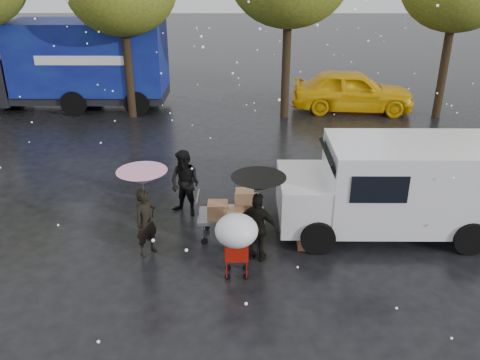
{
  "coord_description": "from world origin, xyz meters",
  "views": [
    {
      "loc": [
        0.88,
        -9.34,
        6.1
      ],
      "look_at": [
        0.81,
        1.0,
        1.35
      ],
      "focal_mm": 38.0,
      "sensor_mm": 36.0,
      "label": 1
    }
  ],
  "objects_px": {
    "person_black": "(258,227)",
    "blue_truck": "(70,65)",
    "person_pink": "(146,222)",
    "white_van": "(394,186)",
    "shopping_cart": "(236,234)",
    "yellow_taxi": "(352,91)",
    "vendor_cart": "(235,209)"
  },
  "relations": [
    {
      "from": "person_black",
      "to": "blue_truck",
      "type": "relative_size",
      "value": 0.19
    },
    {
      "from": "person_pink",
      "to": "white_van",
      "type": "relative_size",
      "value": 0.31
    },
    {
      "from": "shopping_cart",
      "to": "white_van",
      "type": "height_order",
      "value": "white_van"
    },
    {
      "from": "person_black",
      "to": "shopping_cart",
      "type": "relative_size",
      "value": 1.06
    },
    {
      "from": "blue_truck",
      "to": "yellow_taxi",
      "type": "xyz_separation_m",
      "value": [
        11.46,
        -0.38,
        -0.93
      ]
    },
    {
      "from": "person_pink",
      "to": "person_black",
      "type": "bearing_deg",
      "value": -55.45
    },
    {
      "from": "person_pink",
      "to": "blue_truck",
      "type": "bearing_deg",
      "value": 64.38
    },
    {
      "from": "person_pink",
      "to": "yellow_taxi",
      "type": "bearing_deg",
      "value": 9.26
    },
    {
      "from": "person_pink",
      "to": "blue_truck",
      "type": "xyz_separation_m",
      "value": [
        -4.97,
        11.14,
        1.0
      ]
    },
    {
      "from": "person_pink",
      "to": "person_black",
      "type": "distance_m",
      "value": 2.39
    },
    {
      "from": "person_black",
      "to": "blue_truck",
      "type": "height_order",
      "value": "blue_truck"
    },
    {
      "from": "blue_truck",
      "to": "white_van",
      "type": "bearing_deg",
      "value": -44.09
    },
    {
      "from": "white_van",
      "to": "blue_truck",
      "type": "xyz_separation_m",
      "value": [
        -10.47,
        10.14,
        0.6
      ]
    },
    {
      "from": "vendor_cart",
      "to": "white_van",
      "type": "distance_m",
      "value": 3.66
    },
    {
      "from": "person_pink",
      "to": "shopping_cart",
      "type": "bearing_deg",
      "value": -76.29
    },
    {
      "from": "vendor_cart",
      "to": "white_van",
      "type": "relative_size",
      "value": 0.31
    },
    {
      "from": "shopping_cart",
      "to": "blue_truck",
      "type": "relative_size",
      "value": 0.18
    },
    {
      "from": "yellow_taxi",
      "to": "person_pink",
      "type": "bearing_deg",
      "value": 153.78
    },
    {
      "from": "person_pink",
      "to": "shopping_cart",
      "type": "relative_size",
      "value": 1.04
    },
    {
      "from": "shopping_cart",
      "to": "yellow_taxi",
      "type": "distance_m",
      "value": 12.59
    },
    {
      "from": "yellow_taxi",
      "to": "vendor_cart",
      "type": "bearing_deg",
      "value": 160.38
    },
    {
      "from": "person_black",
      "to": "shopping_cart",
      "type": "xyz_separation_m",
      "value": [
        -0.44,
        -0.73,
        0.28
      ]
    },
    {
      "from": "person_pink",
      "to": "blue_truck",
      "type": "distance_m",
      "value": 12.24
    },
    {
      "from": "white_van",
      "to": "yellow_taxi",
      "type": "bearing_deg",
      "value": 84.22
    },
    {
      "from": "person_black",
      "to": "yellow_taxi",
      "type": "distance_m",
      "value": 11.75
    },
    {
      "from": "person_pink",
      "to": "person_black",
      "type": "relative_size",
      "value": 0.98
    },
    {
      "from": "vendor_cart",
      "to": "yellow_taxi",
      "type": "relative_size",
      "value": 0.31
    },
    {
      "from": "vendor_cart",
      "to": "blue_truck",
      "type": "distance_m",
      "value": 12.57
    },
    {
      "from": "vendor_cart",
      "to": "white_van",
      "type": "xyz_separation_m",
      "value": [
        3.62,
        0.35,
        0.43
      ]
    },
    {
      "from": "vendor_cart",
      "to": "yellow_taxi",
      "type": "distance_m",
      "value": 11.11
    },
    {
      "from": "person_pink",
      "to": "shopping_cart",
      "type": "distance_m",
      "value": 2.19
    },
    {
      "from": "person_pink",
      "to": "yellow_taxi",
      "type": "distance_m",
      "value": 12.57
    }
  ]
}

